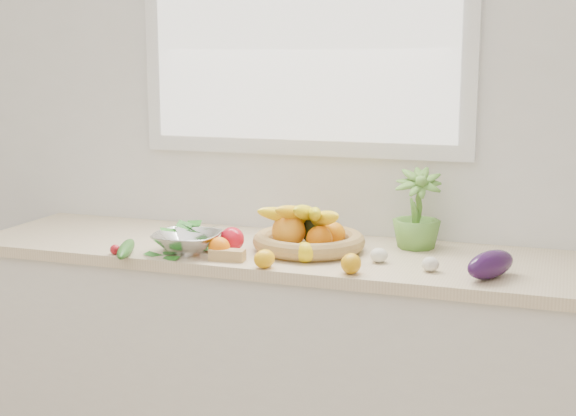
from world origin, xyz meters
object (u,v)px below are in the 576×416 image
(cucumber, at_px, (126,249))
(fruit_basket, at_px, (308,235))
(apple, at_px, (232,239))
(potted_herb, at_px, (417,212))
(eggplant, at_px, (491,264))
(colander_with_spinach, at_px, (187,236))

(cucumber, relative_size, fruit_basket, 0.61)
(apple, bearing_deg, cucumber, -150.87)
(potted_herb, bearing_deg, cucumber, -154.31)
(fruit_basket, bearing_deg, eggplant, -13.89)
(apple, height_order, cucumber, apple)
(eggplant, height_order, fruit_basket, fruit_basket)
(apple, xyz_separation_m, cucumber, (-0.32, -0.18, -0.02))
(apple, distance_m, potted_herb, 0.66)
(cucumber, bearing_deg, apple, 29.13)
(potted_herb, relative_size, colander_with_spinach, 1.26)
(fruit_basket, xyz_separation_m, colander_with_spinach, (-0.38, -0.18, 0.01))
(cucumber, bearing_deg, eggplant, 5.53)
(cucumber, xyz_separation_m, potted_herb, (0.92, 0.44, 0.11))
(eggplant, bearing_deg, cucumber, -174.47)
(cucumber, bearing_deg, fruit_basket, 25.88)
(apple, relative_size, eggplant, 0.40)
(fruit_basket, bearing_deg, colander_with_spinach, -154.45)
(eggplant, bearing_deg, fruit_basket, 166.11)
(cucumber, height_order, fruit_basket, fruit_basket)
(apple, distance_m, colander_with_spinach, 0.16)
(apple, xyz_separation_m, potted_herb, (0.60, 0.26, 0.09))
(potted_herb, bearing_deg, eggplant, -48.34)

